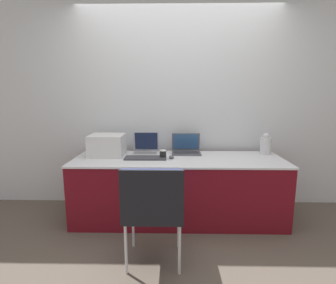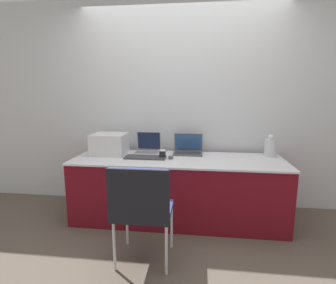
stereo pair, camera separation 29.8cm
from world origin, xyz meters
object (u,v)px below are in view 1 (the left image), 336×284
(metal_pitcher, at_px, (266,145))
(coffee_cup, at_px, (163,154))
(printer, at_px, (107,144))
(laptop_left, at_px, (146,149))
(external_keyboard, at_px, (146,158))
(chair, at_px, (153,205))
(mouse, at_px, (171,157))
(laptop_right, at_px, (186,149))

(metal_pitcher, bearing_deg, coffee_cup, -168.52)
(printer, height_order, laptop_left, laptop_left)
(external_keyboard, xyz_separation_m, metal_pitcher, (1.43, 0.26, 0.10))
(chair, bearing_deg, metal_pitcher, 41.84)
(external_keyboard, distance_m, mouse, 0.29)
(external_keyboard, height_order, coffee_cup, coffee_cup)
(chair, bearing_deg, laptop_left, 98.68)
(printer, relative_size, metal_pitcher, 1.53)
(laptop_left, bearing_deg, mouse, -40.63)
(external_keyboard, bearing_deg, laptop_right, 32.55)
(laptop_right, bearing_deg, mouse, -120.89)
(coffee_cup, relative_size, chair, 0.11)
(laptop_left, distance_m, chair, 1.19)
(metal_pitcher, bearing_deg, external_keyboard, -169.57)
(mouse, distance_m, metal_pitcher, 1.17)
(coffee_cup, bearing_deg, mouse, -6.88)
(mouse, bearing_deg, laptop_right, 59.11)
(laptop_right, xyz_separation_m, external_keyboard, (-0.47, -0.30, -0.04))
(mouse, bearing_deg, coffee_cup, 173.12)
(coffee_cup, distance_m, mouse, 0.10)
(laptop_left, bearing_deg, laptop_right, 3.07)
(external_keyboard, relative_size, chair, 0.53)
(printer, distance_m, coffee_cup, 0.69)
(coffee_cup, distance_m, chair, 0.92)
(laptop_left, distance_m, laptop_right, 0.50)
(laptop_left, relative_size, mouse, 5.32)
(coffee_cup, height_order, mouse, coffee_cup)
(laptop_right, bearing_deg, printer, -171.34)
(chair, bearing_deg, mouse, 80.89)
(external_keyboard, bearing_deg, coffee_cup, 3.66)
(laptop_right, relative_size, chair, 0.39)
(coffee_cup, xyz_separation_m, mouse, (0.10, -0.01, -0.03))
(coffee_cup, height_order, chair, chair)
(printer, bearing_deg, mouse, -11.60)
(external_keyboard, relative_size, metal_pitcher, 1.80)
(printer, distance_m, laptop_right, 0.96)
(printer, relative_size, laptop_left, 1.25)
(external_keyboard, relative_size, mouse, 7.84)
(external_keyboard, bearing_deg, metal_pitcher, 10.43)
(external_keyboard, distance_m, chair, 0.91)
(chair, bearing_deg, printer, 120.81)
(laptop_right, xyz_separation_m, mouse, (-0.18, -0.30, -0.03))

